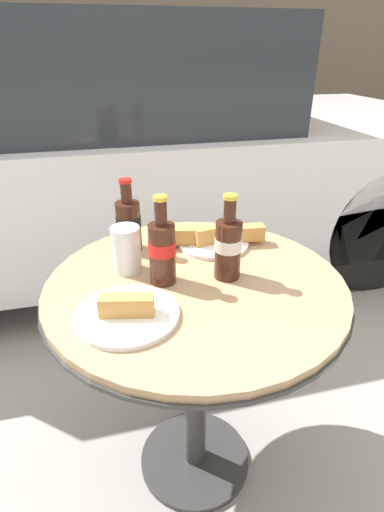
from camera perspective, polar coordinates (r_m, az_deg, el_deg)
ground_plane at (r=1.51m, az=0.39°, el=-27.06°), size 30.00×30.00×0.00m
bistro_table at (r=1.09m, az=0.49°, el=-9.66°), size 0.77×0.77×0.71m
cola_bottle_left at (r=1.15m, az=-9.05°, el=4.70°), size 0.07×0.07×0.21m
cola_bottle_right at (r=0.99m, az=5.25°, el=1.30°), size 0.07×0.07×0.22m
cola_bottle_center at (r=0.97m, az=-4.29°, el=0.88°), size 0.07×0.07×0.23m
drinking_glass at (r=1.04m, az=-9.32°, el=0.68°), size 0.07×0.07×0.12m
lunch_plate_near at (r=1.18m, az=2.75°, el=2.60°), size 0.32×0.21×0.06m
lunch_plate_far at (r=0.89m, az=-9.26°, el=-8.00°), size 0.23×0.23×0.06m
parked_car at (r=2.55m, az=-10.46°, el=14.18°), size 4.11×1.73×1.36m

